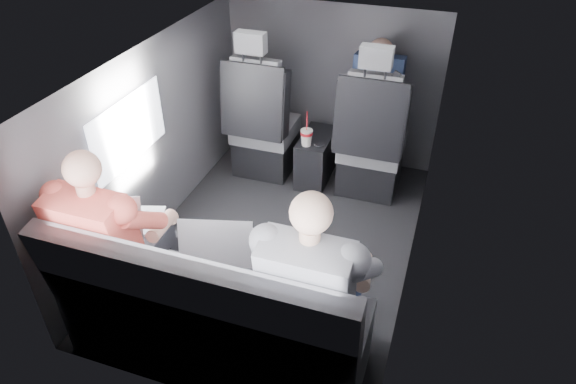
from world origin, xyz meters
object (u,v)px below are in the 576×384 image
(rear_bench, at_px, (213,321))
(passenger_rear_left, at_px, (116,240))
(front_seat_right, at_px, (371,148))
(laptop_white, at_px, (122,220))
(passenger_rear_right, at_px, (315,287))
(passenger_front_right, at_px, (376,93))
(soda_cup, at_px, (307,137))
(center_console, at_px, (316,158))
(laptop_black, at_px, (321,267))
(front_seat_left, at_px, (263,130))
(laptop_silver, at_px, (225,244))

(rear_bench, xyz_separation_m, passenger_rear_left, (-0.58, 0.10, 0.32))
(front_seat_right, height_order, laptop_white, front_seat_right)
(passenger_rear_left, distance_m, passenger_rear_right, 1.10)
(passenger_rear_right, height_order, passenger_front_right, passenger_rear_right)
(front_seat_right, distance_m, soda_cup, 0.51)
(center_console, height_order, passenger_rear_right, passenger_rear_right)
(soda_cup, bearing_deg, laptop_white, -111.51)
(laptop_black, relative_size, passenger_rear_right, 0.25)
(front_seat_right, bearing_deg, center_console, 174.93)
(rear_bench, xyz_separation_m, passenger_rear_right, (0.52, 0.09, 0.33))
(soda_cup, height_order, laptop_white, laptop_white)
(front_seat_right, relative_size, laptop_white, 2.89)
(soda_cup, bearing_deg, passenger_front_right, 40.25)
(center_console, xyz_separation_m, laptop_white, (-0.64, -1.70, 0.44))
(laptop_white, distance_m, passenger_front_right, 2.19)
(front_seat_left, height_order, front_seat_right, same)
(laptop_white, relative_size, passenger_rear_left, 0.36)
(passenger_front_right, bearing_deg, front_seat_right, -81.48)
(laptop_black, bearing_deg, front_seat_left, 120.09)
(front_seat_left, relative_size, laptop_black, 4.08)
(front_seat_left, relative_size, center_console, 2.64)
(center_console, height_order, laptop_white, laptop_white)
(laptop_white, bearing_deg, front_seat_left, 83.38)
(front_seat_right, bearing_deg, rear_bench, -103.31)
(passenger_front_right, bearing_deg, passenger_rear_left, -115.72)
(front_seat_right, height_order, passenger_rear_left, front_seat_right)
(front_seat_right, xyz_separation_m, laptop_silver, (-0.46, -1.66, 0.24))
(front_seat_left, distance_m, passenger_front_right, 0.96)
(passenger_rear_right, bearing_deg, center_console, 105.67)
(front_seat_left, height_order, passenger_front_right, front_seat_left)
(soda_cup, bearing_deg, passenger_rear_right, -71.76)
(front_seat_right, bearing_deg, passenger_rear_right, -87.84)
(laptop_black, distance_m, passenger_rear_right, 0.15)
(passenger_rear_left, bearing_deg, passenger_rear_right, -0.01)
(front_seat_left, xyz_separation_m, soda_cup, (0.41, -0.12, 0.07))
(rear_bench, distance_m, laptop_silver, 0.41)
(front_seat_right, xyz_separation_m, laptop_black, (0.06, -1.65, 0.23))
(laptop_silver, bearing_deg, soda_cup, 90.85)
(front_seat_left, xyz_separation_m, passenger_rear_right, (0.97, -1.81, 0.24))
(front_seat_right, height_order, center_console, front_seat_right)
(front_seat_right, height_order, rear_bench, front_seat_right)
(laptop_white, xyz_separation_m, passenger_rear_right, (1.16, -0.15, -0.00))
(center_console, xyz_separation_m, rear_bench, (-0.00, -1.94, 0.11))
(passenger_rear_right, relative_size, passenger_front_right, 1.68)
(laptop_white, relative_size, laptop_black, 1.41)
(front_seat_right, xyz_separation_m, laptop_white, (-1.09, -1.66, 0.24))
(rear_bench, bearing_deg, center_console, 90.00)
(rear_bench, height_order, passenger_rear_right, passenger_rear_right)
(rear_bench, distance_m, passenger_rear_left, 0.67)
(rear_bench, relative_size, soda_cup, 5.51)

